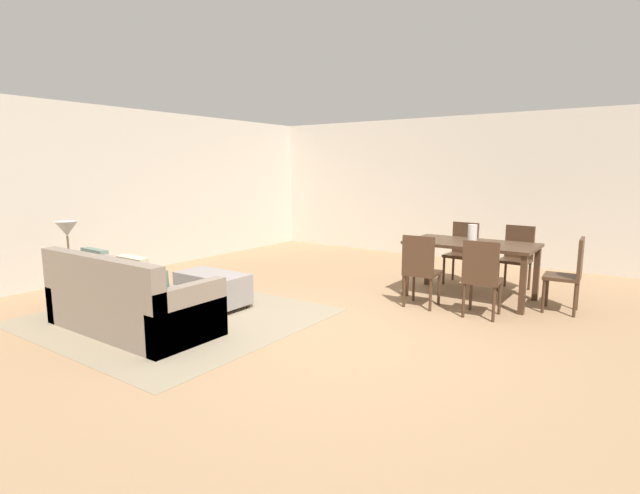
{
  "coord_description": "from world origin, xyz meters",
  "views": [
    {
      "loc": [
        2.76,
        -4.08,
        1.73
      ],
      "look_at": [
        -0.99,
        1.25,
        0.67
      ],
      "focal_mm": 27.06,
      "sensor_mm": 36.0,
      "label": 1
    }
  ],
  "objects_px": {
    "dining_chair_near_left": "(420,267)",
    "dining_chair_near_right": "(482,274)",
    "vase_centerpiece": "(472,234)",
    "ottoman_table": "(213,288)",
    "side_table": "(70,274)",
    "dining_chair_far_left": "(462,249)",
    "table_lamp": "(67,231)",
    "dining_chair_head_east": "(570,271)",
    "dining_table": "(471,249)",
    "dining_chair_far_right": "(517,254)",
    "couch": "(129,303)"
  },
  "relations": [
    {
      "from": "dining_chair_near_left",
      "to": "dining_chair_near_right",
      "type": "height_order",
      "value": "same"
    },
    {
      "from": "dining_chair_near_left",
      "to": "vase_centerpiece",
      "type": "relative_size",
      "value": 3.8
    },
    {
      "from": "ottoman_table",
      "to": "side_table",
      "type": "height_order",
      "value": "side_table"
    },
    {
      "from": "dining_chair_near_right",
      "to": "dining_chair_far_left",
      "type": "xyz_separation_m",
      "value": [
        -0.78,
        1.61,
        0.0
      ]
    },
    {
      "from": "table_lamp",
      "to": "dining_chair_head_east",
      "type": "distance_m",
      "value": 6.1
    },
    {
      "from": "ottoman_table",
      "to": "dining_chair_near_right",
      "type": "xyz_separation_m",
      "value": [
        2.91,
        1.47,
        0.27
      ]
    },
    {
      "from": "table_lamp",
      "to": "dining_chair_near_right",
      "type": "height_order",
      "value": "table_lamp"
    },
    {
      "from": "ottoman_table",
      "to": "dining_chair_head_east",
      "type": "height_order",
      "value": "dining_chair_head_east"
    },
    {
      "from": "dining_chair_near_right",
      "to": "dining_chair_head_east",
      "type": "distance_m",
      "value": 1.15
    },
    {
      "from": "table_lamp",
      "to": "dining_chair_near_right",
      "type": "distance_m",
      "value": 4.98
    },
    {
      "from": "table_lamp",
      "to": "dining_chair_head_east",
      "type": "bearing_deg",
      "value": 33.77
    },
    {
      "from": "side_table",
      "to": "dining_table",
      "type": "relative_size",
      "value": 0.35
    },
    {
      "from": "ottoman_table",
      "to": "dining_chair_far_right",
      "type": "relative_size",
      "value": 1.02
    },
    {
      "from": "table_lamp",
      "to": "dining_chair_far_right",
      "type": "bearing_deg",
      "value": 44.75
    },
    {
      "from": "table_lamp",
      "to": "dining_chair_far_left",
      "type": "xyz_separation_m",
      "value": [
        3.47,
        4.17,
        -0.47
      ]
    },
    {
      "from": "couch",
      "to": "dining_chair_near_left",
      "type": "xyz_separation_m",
      "value": [
        2.21,
        2.61,
        0.22
      ]
    },
    {
      "from": "vase_centerpiece",
      "to": "couch",
      "type": "bearing_deg",
      "value": -127.57
    },
    {
      "from": "dining_chair_near_right",
      "to": "dining_chair_far_left",
      "type": "distance_m",
      "value": 1.79
    },
    {
      "from": "side_table",
      "to": "dining_chair_near_right",
      "type": "height_order",
      "value": "dining_chair_near_right"
    },
    {
      "from": "table_lamp",
      "to": "dining_chair_far_right",
      "type": "xyz_separation_m",
      "value": [
        4.25,
        4.21,
        -0.47
      ]
    },
    {
      "from": "couch",
      "to": "ottoman_table",
      "type": "distance_m",
      "value": 1.15
    },
    {
      "from": "couch",
      "to": "ottoman_table",
      "type": "height_order",
      "value": "couch"
    },
    {
      "from": "dining_chair_far_right",
      "to": "vase_centerpiece",
      "type": "distance_m",
      "value": 1.03
    },
    {
      "from": "ottoman_table",
      "to": "dining_chair_near_right",
      "type": "height_order",
      "value": "dining_chair_near_right"
    },
    {
      "from": "dining_chair_far_left",
      "to": "dining_table",
      "type": "bearing_deg",
      "value": -64.35
    },
    {
      "from": "dining_chair_far_right",
      "to": "dining_chair_head_east",
      "type": "bearing_deg",
      "value": -45.99
    },
    {
      "from": "table_lamp",
      "to": "dining_table",
      "type": "relative_size",
      "value": 0.32
    },
    {
      "from": "ottoman_table",
      "to": "dining_chair_far_right",
      "type": "distance_m",
      "value": 4.28
    },
    {
      "from": "couch",
      "to": "dining_chair_near_left",
      "type": "distance_m",
      "value": 3.43
    },
    {
      "from": "dining_table",
      "to": "dining_chair_head_east",
      "type": "distance_m",
      "value": 1.21
    },
    {
      "from": "dining_chair_far_left",
      "to": "dining_chair_head_east",
      "type": "height_order",
      "value": "same"
    },
    {
      "from": "ottoman_table",
      "to": "dining_table",
      "type": "xyz_separation_m",
      "value": [
        2.52,
        2.28,
        0.42
      ]
    },
    {
      "from": "side_table",
      "to": "couch",
      "type": "bearing_deg",
      "value": -2.48
    },
    {
      "from": "dining_chair_near_left",
      "to": "dining_chair_head_east",
      "type": "distance_m",
      "value": 1.77
    },
    {
      "from": "dining_chair_near_left",
      "to": "dining_table",
      "type": "bearing_deg",
      "value": 65.88
    },
    {
      "from": "ottoman_table",
      "to": "dining_chair_far_right",
      "type": "bearing_deg",
      "value": 46.97
    },
    {
      "from": "table_lamp",
      "to": "dining_chair_far_left",
      "type": "relative_size",
      "value": 0.57
    },
    {
      "from": "vase_centerpiece",
      "to": "dining_table",
      "type": "bearing_deg",
      "value": 116.78
    },
    {
      "from": "ottoman_table",
      "to": "dining_chair_near_right",
      "type": "bearing_deg",
      "value": 26.75
    },
    {
      "from": "couch",
      "to": "side_table",
      "type": "distance_m",
      "value": 1.29
    },
    {
      "from": "dining_chair_head_east",
      "to": "dining_chair_far_right",
      "type": "bearing_deg",
      "value": 134.01
    },
    {
      "from": "ottoman_table",
      "to": "table_lamp",
      "type": "bearing_deg",
      "value": -140.76
    },
    {
      "from": "couch",
      "to": "vase_centerpiece",
      "type": "xyz_separation_m",
      "value": [
        2.6,
        3.38,
        0.58
      ]
    },
    {
      "from": "couch",
      "to": "table_lamp",
      "type": "bearing_deg",
      "value": 177.52
    },
    {
      "from": "dining_chair_head_east",
      "to": "vase_centerpiece",
      "type": "distance_m",
      "value": 1.23
    },
    {
      "from": "dining_chair_near_left",
      "to": "dining_chair_head_east",
      "type": "xyz_separation_m",
      "value": [
        1.56,
        0.83,
        0.0
      ]
    },
    {
      "from": "dining_chair_far_left",
      "to": "dining_chair_far_right",
      "type": "bearing_deg",
      "value": 3.27
    },
    {
      "from": "couch",
      "to": "ottoman_table",
      "type": "relative_size",
      "value": 2.09
    },
    {
      "from": "dining_table",
      "to": "dining_chair_near_right",
      "type": "height_order",
      "value": "dining_chair_near_right"
    },
    {
      "from": "ottoman_table",
      "to": "dining_table",
      "type": "bearing_deg",
      "value": 42.08
    }
  ]
}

